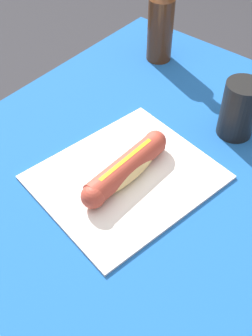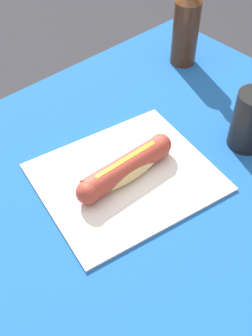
{
  "view_description": "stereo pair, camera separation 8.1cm",
  "coord_description": "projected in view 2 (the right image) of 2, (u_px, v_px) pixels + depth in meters",
  "views": [
    {
      "loc": [
        0.44,
        0.35,
        1.35
      ],
      "look_at": [
        0.02,
        -0.0,
        0.75
      ],
      "focal_mm": 44.04,
      "sensor_mm": 36.0,
      "label": 1
    },
    {
      "loc": [
        0.39,
        0.41,
        1.35
      ],
      "look_at": [
        0.02,
        -0.0,
        0.75
      ],
      "focal_mm": 44.04,
      "sensor_mm": 36.0,
      "label": 2
    }
  ],
  "objects": [
    {
      "name": "paper_wrapper",
      "position": [
        126.0,
        177.0,
        0.83
      ],
      "size": [
        0.38,
        0.34,
        0.01
      ],
      "primitive_type": "cube",
      "rotation": [
        0.0,
        0.0,
        -0.18
      ],
      "color": "silver",
      "rests_on": "dining_table"
    },
    {
      "name": "dining_table",
      "position": [
        132.0,
        215.0,
        0.94
      ],
      "size": [
        1.07,
        0.8,
        0.72
      ],
      "color": "brown",
      "rests_on": "ground"
    },
    {
      "name": "drinking_cup",
      "position": [
        251.0,
        121.0,
        0.85
      ],
      "size": [
        0.08,
        0.08,
        0.13
      ],
      "primitive_type": "cylinder",
      "color": "black",
      "rests_on": "dining_table"
    },
    {
      "name": "soda_bottle",
      "position": [
        186.0,
        27.0,
        1.05
      ],
      "size": [
        0.07,
        0.07,
        0.23
      ],
      "color": "#4C2814",
      "rests_on": "dining_table"
    },
    {
      "name": "ground_plane",
      "position": [
        130.0,
        320.0,
        1.37
      ],
      "size": [
        6.0,
        6.0,
        0.0
      ],
      "primitive_type": "plane",
      "color": "#2D2D33",
      "rests_on": "ground"
    },
    {
      "name": "hot_dog",
      "position": [
        126.0,
        168.0,
        0.81
      ],
      "size": [
        0.24,
        0.06,
        0.05
      ],
      "color": "#E5BC75",
      "rests_on": "paper_wrapper"
    }
  ]
}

